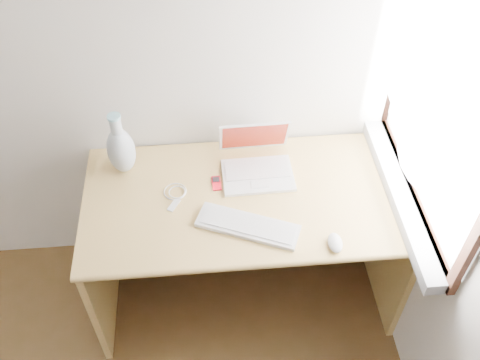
{
  "coord_description": "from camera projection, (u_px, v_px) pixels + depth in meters",
  "views": [
    {
      "loc": [
        0.87,
        -0.17,
        2.51
      ],
      "look_at": [
        1.0,
        1.35,
        0.89
      ],
      "focal_mm": 40.0,
      "sensor_mm": 36.0,
      "label": 1
    }
  ],
  "objects": [
    {
      "name": "laptop",
      "position": [
        257.0,
        162.0,
        2.41
      ],
      "size": [
        0.32,
        0.27,
        0.22
      ],
      "rotation": [
        0.0,
        0.0,
        0.02
      ],
      "color": "white",
      "rests_on": "desk"
    },
    {
      "name": "desk",
      "position": [
        244.0,
        213.0,
        2.56
      ],
      "size": [
        1.43,
        0.72,
        0.76
      ],
      "color": "tan",
      "rests_on": "floor"
    },
    {
      "name": "cable_coil",
      "position": [
        175.0,
        191.0,
        2.35
      ],
      "size": [
        0.12,
        0.12,
        0.01
      ],
      "primitive_type": "torus",
      "rotation": [
        0.0,
        0.0,
        -0.15
      ],
      "color": "white",
      "rests_on": "desk"
    },
    {
      "name": "mouse",
      "position": [
        335.0,
        243.0,
        2.14
      ],
      "size": [
        0.06,
        0.1,
        0.03
      ],
      "primitive_type": "ellipsoid",
      "rotation": [
        0.0,
        0.0,
        -0.03
      ],
      "color": "white",
      "rests_on": "desk"
    },
    {
      "name": "remote",
      "position": [
        174.0,
        205.0,
        2.3
      ],
      "size": [
        0.06,
        0.08,
        0.01
      ],
      "primitive_type": "cube",
      "rotation": [
        0.0,
        0.0,
        -0.54
      ],
      "color": "white",
      "rests_on": "desk"
    },
    {
      "name": "external_keyboard",
      "position": [
        248.0,
        226.0,
        2.21
      ],
      "size": [
        0.44,
        0.28,
        0.02
      ],
      "rotation": [
        0.0,
        0.0,
        -0.4
      ],
      "color": "white",
      "rests_on": "desk"
    },
    {
      "name": "ipod",
      "position": [
        216.0,
        183.0,
        2.39
      ],
      "size": [
        0.04,
        0.09,
        0.01
      ],
      "rotation": [
        0.0,
        0.0,
        0.04
      ],
      "color": "red",
      "rests_on": "desk"
    },
    {
      "name": "window",
      "position": [
        437.0,
        105.0,
        1.95
      ],
      "size": [
        0.11,
        0.99,
        1.1
      ],
      "color": "white",
      "rests_on": "right_wall"
    },
    {
      "name": "vase",
      "position": [
        121.0,
        149.0,
        2.36
      ],
      "size": [
        0.12,
        0.12,
        0.32
      ],
      "color": "#B3BFCE",
      "rests_on": "desk"
    }
  ]
}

